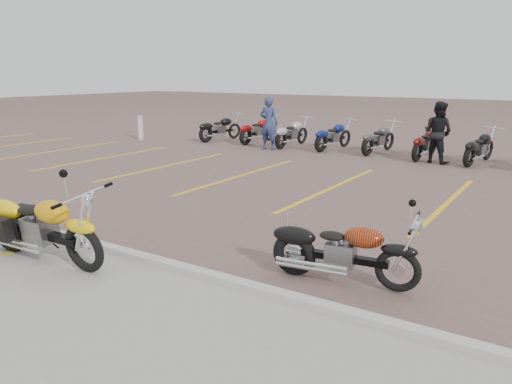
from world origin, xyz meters
TOP-DOWN VIEW (x-y plane):
  - ground at (0.00, 0.00)m, footprint 100.00×100.00m
  - curb at (0.00, -2.00)m, footprint 60.00×0.18m
  - parking_stripes at (0.00, 4.00)m, footprint 38.00×5.50m
  - yellow_cruiser at (-1.57, -2.74)m, footprint 2.44×0.37m
  - flame_cruiser at (2.44, -1.10)m, footprint 2.00×0.43m
  - person_a at (-4.56, 8.50)m, footprint 0.74×0.53m
  - person_b at (1.25, 8.99)m, footprint 1.08×0.95m
  - bollard at (-10.46, 7.92)m, footprint 0.19×0.19m
  - bg_bike_row at (1.55, 9.77)m, footprint 19.03×2.06m

SIDE VIEW (x-z plane):
  - ground at x=0.00m, z-range 0.00..0.00m
  - parking_stripes at x=0.00m, z-range 0.00..0.01m
  - curb at x=0.00m, z-range 0.00..0.12m
  - flame_cruiser at x=2.44m, z-range 0.00..0.82m
  - yellow_cruiser at x=-1.57m, z-range 0.00..1.00m
  - bollard at x=-10.46m, z-range 0.00..1.00m
  - bg_bike_row at x=1.55m, z-range 0.00..1.10m
  - person_b at x=1.25m, z-range 0.00..1.89m
  - person_a at x=-4.56m, z-range 0.00..1.91m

